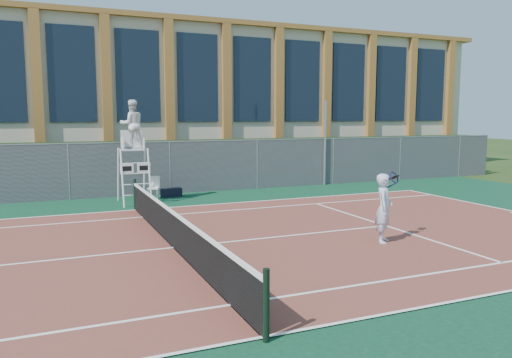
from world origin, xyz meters
name	(u,v)px	position (x,y,z in m)	size (l,w,h in m)	color
ground	(174,249)	(0.00, 0.00, 0.00)	(120.00, 120.00, 0.00)	#233814
apron	(165,240)	(0.00, 1.00, 0.01)	(36.00, 20.00, 0.01)	#0B341D
tennis_court	(174,248)	(0.00, 0.00, 0.02)	(23.77, 10.97, 0.02)	brown
tennis_net	(173,228)	(0.00, 0.00, 0.54)	(0.10, 11.30, 1.10)	black
fence	(121,170)	(0.00, 8.80, 1.10)	(40.00, 0.06, 2.20)	#595E60
hedge	(117,167)	(0.00, 10.00, 1.10)	(40.00, 1.40, 2.20)	black
building	(96,101)	(0.00, 17.95, 4.15)	(45.00, 10.60, 8.22)	#C0B69F
steel_pole	(325,143)	(9.46, 8.70, 2.00)	(0.12, 0.12, 4.00)	#9EA0A5
umpire_chair	(132,127)	(0.20, 7.05, 2.87)	(1.10, 1.68, 3.92)	white
plastic_chair	(154,186)	(1.07, 7.64, 0.55)	(0.56, 0.56, 0.91)	silver
sports_bag_near	(171,193)	(1.84, 7.93, 0.18)	(0.82, 0.33, 0.35)	black
sports_bag_far	(168,192)	(1.84, 8.59, 0.13)	(0.59, 0.25, 0.23)	black
tennis_player	(384,208)	(5.12, -1.56, 0.92)	(1.04, 0.83, 1.79)	silver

